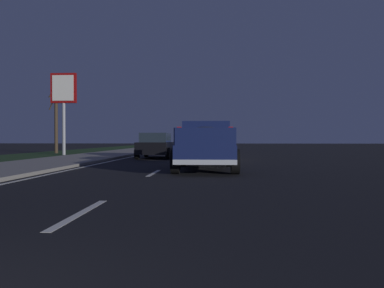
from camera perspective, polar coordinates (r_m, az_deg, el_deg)
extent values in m
plane|color=black|center=(28.84, -0.62, -1.57)|extent=(144.00, 144.00, 0.00)
cube|color=gray|center=(29.80, -11.62, -1.40)|extent=(108.00, 4.00, 0.12)
cube|color=#1E3819|center=(31.49, -20.44, -1.42)|extent=(108.00, 6.00, 0.01)
cube|color=silver|center=(6.20, -16.67, -10.10)|extent=(2.40, 0.14, 0.01)
cube|color=silver|center=(12.94, -5.85, -4.42)|extent=(2.40, 0.14, 0.01)
cube|color=silver|center=(19.81, -2.55, -2.62)|extent=(2.40, 0.14, 0.01)
cube|color=silver|center=(24.85, -1.30, -1.94)|extent=(2.40, 0.14, 0.01)
cube|color=silver|center=(31.36, -0.28, -1.38)|extent=(2.40, 0.14, 0.01)
cube|color=silver|center=(36.63, 0.28, -1.07)|extent=(2.40, 0.14, 0.01)
cube|color=silver|center=(43.31, 0.79, -0.79)|extent=(2.40, 0.14, 0.01)
cube|color=silver|center=(50.06, 1.17, -0.59)|extent=(2.40, 0.14, 0.01)
cube|color=silver|center=(57.01, 1.46, -0.42)|extent=(2.40, 0.14, 0.01)
cube|color=silver|center=(62.32, 1.64, -0.32)|extent=(2.40, 0.14, 0.01)
cube|color=silver|center=(67.55, 1.79, -0.24)|extent=(2.40, 0.14, 0.01)
cube|color=silver|center=(73.29, 1.93, -0.16)|extent=(2.40, 0.14, 0.01)
cube|color=silver|center=(79.45, 2.06, -0.09)|extent=(2.40, 0.14, 0.01)
cube|color=silver|center=(29.28, -7.27, -1.54)|extent=(108.00, 0.14, 0.01)
cube|color=#141E4C|center=(14.27, 2.13, -1.25)|extent=(5.43, 2.07, 0.60)
cube|color=#141E4C|center=(15.45, 2.18, 1.68)|extent=(2.19, 1.87, 0.90)
cube|color=#1E2833|center=(14.41, 2.13, 1.95)|extent=(0.06, 1.44, 0.50)
cube|color=#141E4C|center=(13.23, -2.00, 1.10)|extent=(3.02, 0.12, 0.56)
cube|color=#141E4C|center=(13.21, 6.15, 1.10)|extent=(3.02, 0.12, 0.56)
cube|color=#141E4C|center=(11.61, 1.97, 1.15)|extent=(0.11, 1.88, 0.56)
cube|color=silver|center=(11.63, 1.97, -2.79)|extent=(0.15, 2.00, 0.16)
cube|color=red|center=(11.66, -1.96, 2.13)|extent=(0.06, 0.14, 0.20)
cube|color=red|center=(11.63, 5.92, 2.13)|extent=(0.06, 0.14, 0.20)
ellipsoid|color=#232833|center=(13.19, 2.07, 1.28)|extent=(2.61, 1.56, 0.64)
sphere|color=silver|center=(13.69, 0.59, 0.67)|extent=(0.40, 0.40, 0.40)
sphere|color=beige|center=(12.58, 3.40, 0.57)|extent=(0.34, 0.34, 0.34)
cylinder|color=black|center=(16.11, -1.36, -1.91)|extent=(0.84, 0.28, 0.84)
cylinder|color=black|center=(16.08, 5.77, -1.92)|extent=(0.84, 0.28, 0.84)
cylinder|color=black|center=(12.56, -2.54, -2.67)|extent=(0.84, 0.28, 0.84)
cylinder|color=black|center=(12.53, 6.61, -2.68)|extent=(0.84, 0.28, 0.84)
cube|color=black|center=(23.17, -5.47, -0.59)|extent=(4.41, 1.82, 0.70)
cube|color=#1E2833|center=(22.92, -5.56, 0.97)|extent=(2.47, 1.60, 0.56)
cylinder|color=black|center=(24.81, -6.99, -1.17)|extent=(0.68, 0.22, 0.68)
cylinder|color=black|center=(24.55, -2.85, -1.19)|extent=(0.68, 0.22, 0.68)
cylinder|color=black|center=(21.87, -8.40, -1.43)|extent=(0.68, 0.22, 0.68)
cylinder|color=black|center=(21.58, -3.71, -1.45)|extent=(0.68, 0.22, 0.68)
cube|color=red|center=(21.05, -6.36, -0.59)|extent=(0.09, 1.51, 0.10)
cube|color=silver|center=(20.82, 3.21, -0.73)|extent=(4.40, 1.81, 0.70)
cube|color=#1E2833|center=(20.56, 3.21, 1.00)|extent=(2.47, 1.59, 0.56)
cylinder|color=black|center=(22.35, 0.94, -1.38)|extent=(0.68, 0.22, 0.68)
cylinder|color=black|center=(22.33, 5.56, -1.38)|extent=(0.68, 0.22, 0.68)
cylinder|color=black|center=(19.36, 0.51, -1.70)|extent=(0.68, 0.22, 0.68)
cylinder|color=black|center=(19.35, 5.84, -1.71)|extent=(0.68, 0.22, 0.68)
cube|color=red|center=(18.67, 3.15, -0.75)|extent=(0.08, 1.51, 0.10)
cube|color=#B2B5BA|center=(28.67, 3.02, -0.33)|extent=(4.40, 1.81, 0.70)
cube|color=#1E2833|center=(28.41, 3.02, 0.93)|extent=(2.47, 1.59, 0.56)
cylinder|color=black|center=(30.19, 1.34, -0.82)|extent=(0.68, 0.22, 0.68)
cylinder|color=black|center=(30.18, 4.76, -0.83)|extent=(0.68, 0.22, 0.68)
cylinder|color=black|center=(27.20, 1.10, -1.00)|extent=(0.68, 0.22, 0.68)
cylinder|color=black|center=(27.19, 4.90, -1.00)|extent=(0.68, 0.22, 0.68)
cube|color=red|center=(26.52, 2.99, -0.31)|extent=(0.08, 1.51, 0.10)
cube|color=navy|center=(43.58, 3.25, 0.04)|extent=(4.43, 1.88, 0.70)
cube|color=#1E2833|center=(43.33, 3.24, 0.87)|extent=(2.49, 1.63, 0.56)
cylinder|color=black|center=(45.11, 2.15, -0.31)|extent=(0.68, 0.22, 0.68)
cylinder|color=black|center=(45.07, 4.44, -0.31)|extent=(0.68, 0.22, 0.68)
cylinder|color=black|center=(42.12, 1.98, -0.38)|extent=(0.68, 0.22, 0.68)
cylinder|color=black|center=(42.08, 4.43, -0.38)|extent=(0.68, 0.22, 0.68)
cube|color=red|center=(41.43, 3.18, 0.07)|extent=(0.11, 1.51, 0.10)
cylinder|color=#99999E|center=(29.23, -18.99, 4.33)|extent=(0.24, 0.24, 6.03)
cube|color=maroon|center=(29.41, -19.00, 8.06)|extent=(0.24, 1.90, 2.20)
cube|color=silver|center=(29.29, -19.10, 8.09)|extent=(0.04, 1.60, 1.87)
cylinder|color=#423323|center=(32.98, -20.03, 3.86)|extent=(0.28, 0.28, 5.97)
cylinder|color=#423323|center=(33.60, -19.87, 8.31)|extent=(0.84, 0.22, 0.72)
cylinder|color=#423323|center=(33.36, -20.52, 7.42)|extent=(0.23, 0.74, 0.92)
cylinder|color=#423323|center=(32.71, -19.55, 7.25)|extent=(0.59, 0.98, 1.01)
cylinder|color=#423323|center=(33.40, -20.48, 6.12)|extent=(0.45, 0.82, 1.41)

